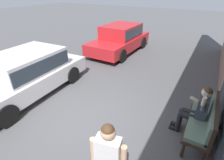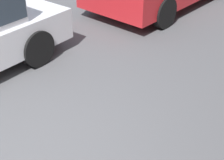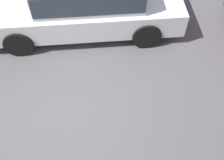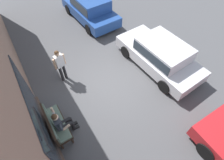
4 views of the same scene
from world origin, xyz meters
name	(u,v)px [view 3 (image 3 of 4)]	position (x,y,z in m)	size (l,w,h in m)	color
ground_plane	(67,116)	(0.00, 0.00, 0.00)	(60.00, 60.00, 0.00)	#4C4C4F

